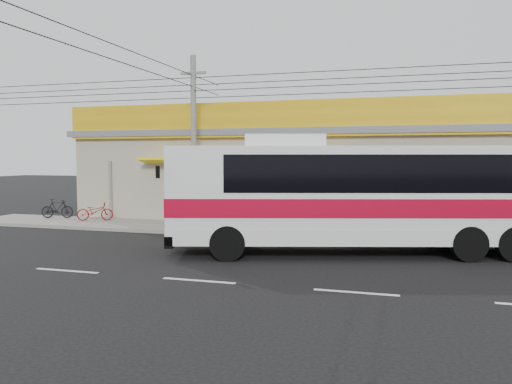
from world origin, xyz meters
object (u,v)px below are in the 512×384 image
motorbike_red (95,211)px  utility_pole (193,87)px  motorbike_dark (57,209)px  coach_bus (371,191)px

motorbike_red → utility_pole: 7.96m
motorbike_dark → utility_pole: size_ratio=0.05×
motorbike_red → motorbike_dark: size_ratio=1.06×
coach_bus → utility_pole: bearing=143.0°
motorbike_dark → utility_pole: 9.81m
motorbike_dark → motorbike_red: bearing=-114.1°
coach_bus → utility_pole: utility_pole is taller
motorbike_red → motorbike_dark: bearing=57.4°
coach_bus → motorbike_red: coach_bus is taller
coach_bus → motorbike_red: (-13.16, 3.95, -1.50)m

